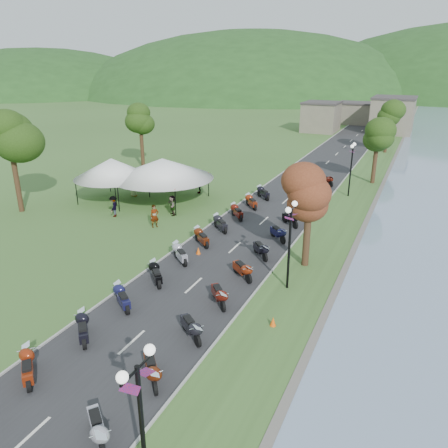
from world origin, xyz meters
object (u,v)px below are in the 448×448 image
at_px(pedestrian_a, 155,227).
at_px(pedestrian_b, 172,191).
at_px(streetlamp_near, 143,434).
at_px(pedestrian_c, 115,216).
at_px(vendor_tent_main, 163,180).

height_order(pedestrian_a, pedestrian_b, pedestrian_a).
relative_size(streetlamp_near, pedestrian_c, 2.82).
relative_size(streetlamp_near, pedestrian_b, 3.08).
bearing_deg(pedestrian_a, pedestrian_c, 121.92).
relative_size(pedestrian_a, pedestrian_b, 1.13).
distance_m(streetlamp_near, pedestrian_c, 26.21).
bearing_deg(pedestrian_b, pedestrian_c, 87.64).
distance_m(streetlamp_near, pedestrian_a, 23.00).
height_order(streetlamp_near, pedestrian_c, streetlamp_near).
bearing_deg(pedestrian_c, pedestrian_b, 153.08).
bearing_deg(vendor_tent_main, pedestrian_c, -105.04).
distance_m(vendor_tent_main, pedestrian_b, 3.95).
bearing_deg(pedestrian_a, streetlamp_near, -106.66).
xyz_separation_m(pedestrian_a, pedestrian_b, (-4.11, 9.37, 0.00)).
distance_m(streetlamp_near, pedestrian_b, 33.11).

